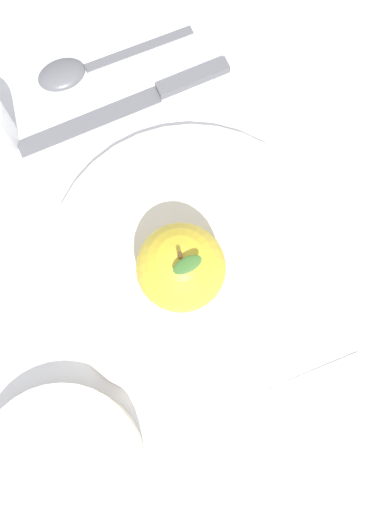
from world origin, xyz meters
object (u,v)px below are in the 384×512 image
object	(u,v)px
dinner_plate	(192,259)
spoon	(78,69)
knife	(144,98)
side_bowl	(61,468)
linen_napkin	(302,449)
apple	(181,268)

from	to	relation	value
dinner_plate	spoon	distance (m)	0.22
dinner_plate	knife	distance (m)	0.17
side_bowl	knife	xyz separation A→B (m)	(-0.25, 0.24, -0.02)
spoon	linen_napkin	world-z (taller)	spoon
side_bowl	spoon	distance (m)	0.37
dinner_plate	spoon	size ratio (longest dim) A/B	1.59
knife	spoon	xyz separation A→B (m)	(-0.06, -0.04, 0.00)
dinner_plate	knife	size ratio (longest dim) A/B	1.18
apple	side_bowl	distance (m)	0.19
dinner_plate	side_bowl	world-z (taller)	side_bowl
dinner_plate	apple	bearing A→B (deg)	-61.14
dinner_plate	linen_napkin	size ratio (longest dim) A/B	1.59
knife	spoon	world-z (taller)	spoon
side_bowl	spoon	bearing A→B (deg)	146.24
dinner_plate	side_bowl	distance (m)	0.21
side_bowl	linen_napkin	bearing A→B (deg)	59.51
side_bowl	linen_napkin	size ratio (longest dim) A/B	0.84
side_bowl	apple	bearing A→B (deg)	114.13
apple	spoon	size ratio (longest dim) A/B	0.53
side_bowl	spoon	size ratio (longest dim) A/B	0.84
spoon	linen_napkin	bearing A→B (deg)	-4.60
spoon	knife	bearing A→B (deg)	30.41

